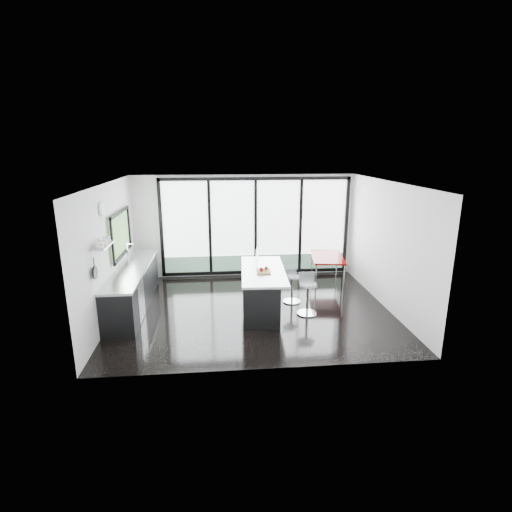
{
  "coord_description": "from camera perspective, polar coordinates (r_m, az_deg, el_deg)",
  "views": [
    {
      "loc": [
        -0.75,
        -8.27,
        3.52
      ],
      "look_at": [
        0.1,
        0.3,
        1.15
      ],
      "focal_mm": 28.0,
      "sensor_mm": 36.0,
      "label": 1
    }
  ],
  "objects": [
    {
      "name": "bar_stool_near",
      "position": [
        8.71,
        7.37,
        -6.09
      ],
      "size": [
        0.45,
        0.45,
        0.7
      ],
      "primitive_type": "cylinder",
      "rotation": [
        0.0,
        0.0,
        0.02
      ],
      "color": "silver",
      "rests_on": "floor"
    },
    {
      "name": "red_table",
      "position": [
        10.72,
        10.09,
        -1.95
      ],
      "size": [
        0.99,
        1.48,
        0.74
      ],
      "primitive_type": "cube",
      "rotation": [
        0.0,
        0.0,
        -0.16
      ],
      "color": "#760705",
      "rests_on": "floor"
    },
    {
      "name": "counter_cabinets",
      "position": [
        9.39,
        -17.2,
        -4.32
      ],
      "size": [
        0.69,
        3.24,
        1.36
      ],
      "color": "black",
      "rests_on": "floor"
    },
    {
      "name": "wall_front",
      "position": [
        6.19,
        1.63,
        -4.63
      ],
      "size": [
        6.0,
        0.0,
        2.8
      ],
      "primitive_type": "cube",
      "color": "silver",
      "rests_on": "ground"
    },
    {
      "name": "floor",
      "position": [
        9.02,
        -0.45,
        -7.59
      ],
      "size": [
        6.0,
        5.0,
        0.0
      ],
      "primitive_type": "cube",
      "color": "black",
      "rests_on": "ground"
    },
    {
      "name": "wall_back",
      "position": [
        11.02,
        -0.22,
        3.6
      ],
      "size": [
        6.0,
        0.09,
        2.8
      ],
      "color": "silver",
      "rests_on": "ground"
    },
    {
      "name": "wall_left",
      "position": [
        9.04,
        -19.77,
        1.96
      ],
      "size": [
        0.26,
        5.0,
        2.8
      ],
      "color": "silver",
      "rests_on": "ground"
    },
    {
      "name": "bar_stool_far",
      "position": [
        9.34,
        5.17,
        -4.7
      ],
      "size": [
        0.48,
        0.48,
        0.65
      ],
      "primitive_type": "cylinder",
      "rotation": [
        0.0,
        0.0,
        0.21
      ],
      "color": "silver",
      "rests_on": "floor"
    },
    {
      "name": "island",
      "position": [
        8.88,
        0.54,
        -4.75
      ],
      "size": [
        1.07,
        2.28,
        1.18
      ],
      "color": "black",
      "rests_on": "floor"
    },
    {
      "name": "ceiling",
      "position": [
        8.34,
        -0.49,
        10.43
      ],
      "size": [
        6.0,
        5.0,
        0.0
      ],
      "primitive_type": "cube",
      "color": "white",
      "rests_on": "wall_back"
    },
    {
      "name": "wall_right",
      "position": [
        9.32,
        18.23,
        1.46
      ],
      "size": [
        0.0,
        5.0,
        2.8
      ],
      "primitive_type": "cube",
      "color": "silver",
      "rests_on": "ground"
    }
  ]
}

